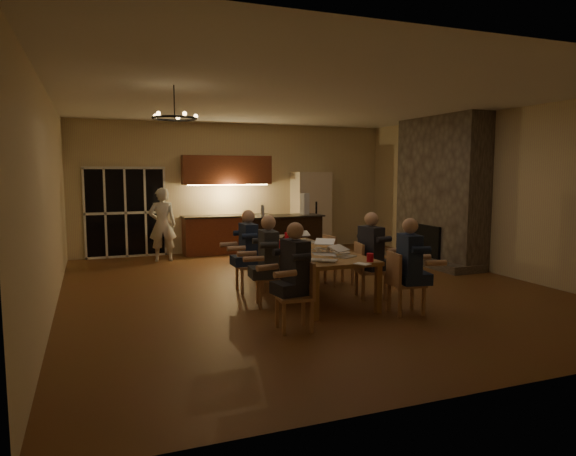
# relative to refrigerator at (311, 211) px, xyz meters

# --- Properties ---
(floor) EXTENTS (9.00, 9.00, 0.00)m
(floor) POSITION_rel_refrigerator_xyz_m (-1.90, -4.15, -1.00)
(floor) COLOR brown
(floor) RESTS_ON ground
(back_wall) EXTENTS (8.00, 0.04, 3.20)m
(back_wall) POSITION_rel_refrigerator_xyz_m (-1.90, 0.37, 0.60)
(back_wall) COLOR #CEB292
(back_wall) RESTS_ON ground
(left_wall) EXTENTS (0.04, 9.00, 3.20)m
(left_wall) POSITION_rel_refrigerator_xyz_m (-5.92, -4.15, 0.60)
(left_wall) COLOR #CEB292
(left_wall) RESTS_ON ground
(right_wall) EXTENTS (0.04, 9.00, 3.20)m
(right_wall) POSITION_rel_refrigerator_xyz_m (2.12, -4.15, 0.60)
(right_wall) COLOR #CEB292
(right_wall) RESTS_ON ground
(ceiling) EXTENTS (8.00, 9.00, 0.04)m
(ceiling) POSITION_rel_refrigerator_xyz_m (-1.90, -4.15, 2.22)
(ceiling) COLOR white
(ceiling) RESTS_ON back_wall
(french_doors) EXTENTS (1.86, 0.08, 2.10)m
(french_doors) POSITION_rel_refrigerator_xyz_m (-4.60, 0.32, 0.05)
(french_doors) COLOR black
(french_doors) RESTS_ON ground
(fireplace) EXTENTS (0.58, 2.50, 3.20)m
(fireplace) POSITION_rel_refrigerator_xyz_m (1.80, -2.95, 0.60)
(fireplace) COLOR #655C4F
(fireplace) RESTS_ON ground
(kitchenette) EXTENTS (2.24, 0.68, 2.40)m
(kitchenette) POSITION_rel_refrigerator_xyz_m (-2.20, 0.05, 0.20)
(kitchenette) COLOR brown
(kitchenette) RESTS_ON ground
(refrigerator) EXTENTS (0.90, 0.68, 2.00)m
(refrigerator) POSITION_rel_refrigerator_xyz_m (0.00, 0.00, 0.00)
(refrigerator) COLOR beige
(refrigerator) RESTS_ON ground
(dining_table) EXTENTS (1.10, 2.86, 0.75)m
(dining_table) POSITION_rel_refrigerator_xyz_m (-2.05, -4.63, -0.62)
(dining_table) COLOR #A36D41
(dining_table) RESTS_ON ground
(bar_island) EXTENTS (1.76, 0.78, 1.08)m
(bar_island) POSITION_rel_refrigerator_xyz_m (-1.52, -1.95, -0.46)
(bar_island) COLOR black
(bar_island) RESTS_ON ground
(chair_left_near) EXTENTS (0.48, 0.48, 0.89)m
(chair_left_near) POSITION_rel_refrigerator_xyz_m (-2.98, -6.29, -0.55)
(chair_left_near) COLOR tan
(chair_left_near) RESTS_ON ground
(chair_left_mid) EXTENTS (0.52, 0.52, 0.89)m
(chair_left_mid) POSITION_rel_refrigerator_xyz_m (-2.87, -5.07, -0.55)
(chair_left_mid) COLOR tan
(chair_left_mid) RESTS_ON ground
(chair_left_far) EXTENTS (0.45, 0.45, 0.89)m
(chair_left_far) POSITION_rel_refrigerator_xyz_m (-2.89, -4.04, -0.55)
(chair_left_far) COLOR tan
(chair_left_far) RESTS_ON ground
(chair_right_near) EXTENTS (0.50, 0.50, 0.89)m
(chair_right_near) POSITION_rel_refrigerator_xyz_m (-1.21, -6.17, -0.55)
(chair_right_near) COLOR tan
(chair_right_near) RESTS_ON ground
(chair_right_mid) EXTENTS (0.52, 0.52, 0.89)m
(chair_right_mid) POSITION_rel_refrigerator_xyz_m (-1.20, -5.16, -0.55)
(chair_right_mid) COLOR tan
(chair_right_mid) RESTS_ON ground
(chair_right_far) EXTENTS (0.47, 0.47, 0.89)m
(chair_right_far) POSITION_rel_refrigerator_xyz_m (-1.23, -4.09, -0.55)
(chair_right_far) COLOR tan
(chair_right_far) RESTS_ON ground
(person_left_near) EXTENTS (0.68, 0.68, 1.38)m
(person_left_near) POSITION_rel_refrigerator_xyz_m (-2.93, -6.20, -0.31)
(person_left_near) COLOR #25262F
(person_left_near) RESTS_ON ground
(person_right_near) EXTENTS (0.70, 0.70, 1.38)m
(person_right_near) POSITION_rel_refrigerator_xyz_m (-1.21, -6.23, -0.31)
(person_right_near) COLOR #1E284B
(person_right_near) RESTS_ON ground
(person_left_mid) EXTENTS (0.65, 0.65, 1.38)m
(person_left_mid) POSITION_rel_refrigerator_xyz_m (-2.91, -5.10, -0.31)
(person_left_mid) COLOR #373B41
(person_left_mid) RESTS_ON ground
(person_right_mid) EXTENTS (0.67, 0.67, 1.38)m
(person_right_mid) POSITION_rel_refrigerator_xyz_m (-1.20, -5.16, -0.31)
(person_right_mid) COLOR #25262F
(person_right_mid) RESTS_ON ground
(person_left_far) EXTENTS (0.60, 0.60, 1.38)m
(person_left_far) POSITION_rel_refrigerator_xyz_m (-2.90, -4.01, -0.31)
(person_left_far) COLOR #1E284B
(person_left_far) RESTS_ON ground
(standing_person) EXTENTS (0.64, 0.46, 1.66)m
(standing_person) POSITION_rel_refrigerator_xyz_m (-3.87, -0.52, -0.17)
(standing_person) COLOR silver
(standing_person) RESTS_ON ground
(chandelier) EXTENTS (0.62, 0.62, 0.03)m
(chandelier) POSITION_rel_refrigerator_xyz_m (-4.23, -4.98, 1.75)
(chandelier) COLOR black
(chandelier) RESTS_ON ceiling
(laptop_a) EXTENTS (0.42, 0.42, 0.23)m
(laptop_a) POSITION_rel_refrigerator_xyz_m (-2.25, -5.69, -0.14)
(laptop_a) COLOR silver
(laptop_a) RESTS_ON dining_table
(laptop_b) EXTENTS (0.42, 0.40, 0.23)m
(laptop_b) POSITION_rel_refrigerator_xyz_m (-1.84, -5.49, -0.14)
(laptop_b) COLOR silver
(laptop_b) RESTS_ON dining_table
(laptop_c) EXTENTS (0.38, 0.35, 0.23)m
(laptop_c) POSITION_rel_refrigerator_xyz_m (-2.28, -4.57, -0.14)
(laptop_c) COLOR silver
(laptop_c) RESTS_ON dining_table
(laptop_d) EXTENTS (0.42, 0.41, 0.23)m
(laptop_d) POSITION_rel_refrigerator_xyz_m (-1.84, -4.73, -0.14)
(laptop_d) COLOR silver
(laptop_d) RESTS_ON dining_table
(laptop_e) EXTENTS (0.35, 0.32, 0.23)m
(laptop_e) POSITION_rel_refrigerator_xyz_m (-2.31, -3.60, -0.14)
(laptop_e) COLOR silver
(laptop_e) RESTS_ON dining_table
(laptop_f) EXTENTS (0.34, 0.30, 0.23)m
(laptop_f) POSITION_rel_refrigerator_xyz_m (-1.73, -3.58, -0.14)
(laptop_f) COLOR silver
(laptop_f) RESTS_ON dining_table
(mug_front) EXTENTS (0.08, 0.08, 0.10)m
(mug_front) POSITION_rel_refrigerator_xyz_m (-2.07, -5.05, -0.20)
(mug_front) COLOR silver
(mug_front) RESTS_ON dining_table
(mug_mid) EXTENTS (0.09, 0.09, 0.10)m
(mug_mid) POSITION_rel_refrigerator_xyz_m (-1.91, -4.08, -0.20)
(mug_mid) COLOR silver
(mug_mid) RESTS_ON dining_table
(mug_back) EXTENTS (0.08, 0.08, 0.10)m
(mug_back) POSITION_rel_refrigerator_xyz_m (-2.39, -3.88, -0.20)
(mug_back) COLOR silver
(mug_back) RESTS_ON dining_table
(redcup_near) EXTENTS (0.10, 0.10, 0.12)m
(redcup_near) POSITION_rel_refrigerator_xyz_m (-1.68, -5.96, -0.19)
(redcup_near) COLOR red
(redcup_near) RESTS_ON dining_table
(redcup_mid) EXTENTS (0.08, 0.08, 0.12)m
(redcup_mid) POSITION_rel_refrigerator_xyz_m (-2.45, -4.26, -0.19)
(redcup_mid) COLOR red
(redcup_mid) RESTS_ON dining_table
(redcup_far) EXTENTS (0.08, 0.08, 0.12)m
(redcup_far) POSITION_rel_refrigerator_xyz_m (-1.90, -3.22, -0.19)
(redcup_far) COLOR red
(redcup_far) RESTS_ON dining_table
(can_silver) EXTENTS (0.06, 0.06, 0.12)m
(can_silver) POSITION_rel_refrigerator_xyz_m (-2.01, -5.26, -0.19)
(can_silver) COLOR #B2B2B7
(can_silver) RESTS_ON dining_table
(can_cola) EXTENTS (0.07, 0.07, 0.12)m
(can_cola) POSITION_rel_refrigerator_xyz_m (-2.21, -3.17, -0.19)
(can_cola) COLOR #3F0F0C
(can_cola) RESTS_ON dining_table
(plate_near) EXTENTS (0.28, 0.28, 0.02)m
(plate_near) POSITION_rel_refrigerator_xyz_m (-1.72, -5.13, -0.24)
(plate_near) COLOR silver
(plate_near) RESTS_ON dining_table
(plate_left) EXTENTS (0.22, 0.22, 0.02)m
(plate_left) POSITION_rel_refrigerator_xyz_m (-2.39, -5.60, -0.24)
(plate_left) COLOR silver
(plate_left) RESTS_ON dining_table
(plate_far) EXTENTS (0.26, 0.26, 0.02)m
(plate_far) POSITION_rel_refrigerator_xyz_m (-1.63, -3.92, -0.24)
(plate_far) COLOR silver
(plate_far) RESTS_ON dining_table
(notepad) EXTENTS (0.23, 0.25, 0.01)m
(notepad) POSITION_rel_refrigerator_xyz_m (-1.89, -6.11, -0.24)
(notepad) COLOR white
(notepad) RESTS_ON dining_table
(bar_bottle) EXTENTS (0.07, 0.07, 0.24)m
(bar_bottle) POSITION_rel_refrigerator_xyz_m (-1.99, -2.02, 0.20)
(bar_bottle) COLOR #99999E
(bar_bottle) RESTS_ON bar_island
(bar_blender) EXTENTS (0.18, 0.18, 0.46)m
(bar_blender) POSITION_rel_refrigerator_xyz_m (-0.98, -1.91, 0.31)
(bar_blender) COLOR silver
(bar_blender) RESTS_ON bar_island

